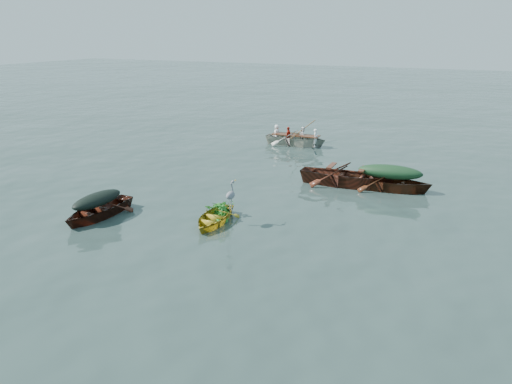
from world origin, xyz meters
TOP-DOWN VIEW (x-y plane):
  - ground at (0.00, 0.00)m, footprint 140.00×140.00m
  - yellow_dinghy at (-0.90, 0.53)m, footprint 1.52×2.87m
  - dark_covered_boat at (-4.45, -0.60)m, footprint 1.43×3.58m
  - green_tarp_boat at (3.28, 6.18)m, footprint 4.32×1.66m
  - open_wooden_boat at (1.71, 6.05)m, footprint 5.01×1.72m
  - rowed_boat at (-2.56, 11.67)m, footprint 4.48×1.47m
  - dark_tarp_cover at (-4.45, -0.60)m, footprint 0.79×1.97m
  - green_tarp_cover at (3.28, 6.18)m, footprint 2.37×0.91m
  - thwart_benches at (1.71, 6.05)m, footprint 2.51×1.01m
  - heron at (-0.36, 0.65)m, footprint 0.33×0.43m
  - dinghy_weeds at (-0.94, 1.08)m, footprint 0.81×0.98m
  - rowers at (-2.56, 11.67)m, footprint 3.14×1.30m
  - oars at (-2.56, 11.67)m, footprint 0.68×2.62m

SIDE VIEW (x-z plane):
  - ground at x=0.00m, z-range 0.00..0.00m
  - yellow_dinghy at x=-0.90m, z-range -0.36..0.36m
  - dark_covered_boat at x=-4.45m, z-range -0.44..0.44m
  - green_tarp_boat at x=3.28m, z-range -0.49..0.49m
  - open_wooden_boat at x=1.71m, z-range -0.60..0.60m
  - rowed_boat at x=-2.56m, z-range -0.53..0.53m
  - oars at x=-2.56m, z-range 0.53..0.59m
  - thwart_benches at x=1.71m, z-range 0.60..0.64m
  - dark_tarp_cover at x=-4.45m, z-range 0.44..0.84m
  - dinghy_weeds at x=-0.94m, z-range 0.36..0.96m
  - green_tarp_cover at x=3.28m, z-range 0.49..1.01m
  - heron at x=-0.36m, z-range 0.36..1.28m
  - rowers at x=-2.56m, z-range 0.53..1.29m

